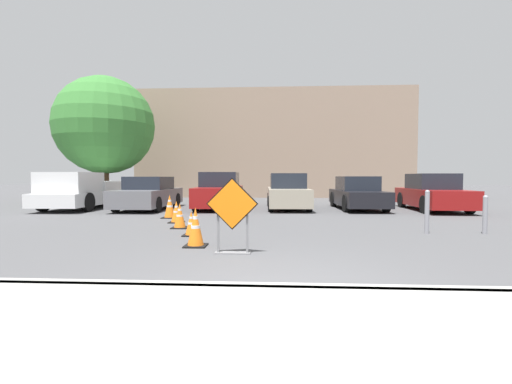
# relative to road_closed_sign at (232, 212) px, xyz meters

# --- Properties ---
(ground_plane) EXTENTS (96.00, 96.00, 0.00)m
(ground_plane) POSITION_rel_road_closed_sign_xyz_m (0.80, 7.78, -0.78)
(ground_plane) COLOR #4C4C4F
(sidewalk_strip) EXTENTS (30.80, 2.19, 0.14)m
(sidewalk_strip) POSITION_rel_road_closed_sign_xyz_m (0.80, -3.31, -0.71)
(sidewalk_strip) COLOR #999993
(sidewalk_strip) RESTS_ON ground_plane
(curb_lip) EXTENTS (30.80, 0.20, 0.14)m
(curb_lip) POSITION_rel_road_closed_sign_xyz_m (0.80, -2.22, -0.71)
(curb_lip) COLOR #999993
(curb_lip) RESTS_ON ground_plane
(road_closed_sign) EXTENTS (0.96, 0.20, 1.41)m
(road_closed_sign) POSITION_rel_road_closed_sign_xyz_m (0.00, 0.00, 0.00)
(road_closed_sign) COLOR black
(road_closed_sign) RESTS_ON ground_plane
(traffic_cone_nearest) EXTENTS (0.45, 0.45, 0.80)m
(traffic_cone_nearest) POSITION_rel_road_closed_sign_xyz_m (-0.84, 0.64, -0.39)
(traffic_cone_nearest) COLOR black
(traffic_cone_nearest) RESTS_ON ground_plane
(traffic_cone_second) EXTENTS (0.39, 0.39, 0.60)m
(traffic_cone_second) POSITION_rel_road_closed_sign_xyz_m (-1.23, 1.89, -0.49)
(traffic_cone_second) COLOR black
(traffic_cone_second) RESTS_ON ground_plane
(traffic_cone_third) EXTENTS (0.43, 0.43, 0.70)m
(traffic_cone_third) POSITION_rel_road_closed_sign_xyz_m (-1.85, 3.08, -0.44)
(traffic_cone_third) COLOR black
(traffic_cone_third) RESTS_ON ground_plane
(traffic_cone_fourth) EXTENTS (0.44, 0.44, 0.68)m
(traffic_cone_fourth) POSITION_rel_road_closed_sign_xyz_m (-2.27, 4.20, -0.45)
(traffic_cone_fourth) COLOR black
(traffic_cone_fourth) RESTS_ON ground_plane
(traffic_cone_fifth) EXTENTS (0.50, 0.50, 0.81)m
(traffic_cone_fifth) POSITION_rel_road_closed_sign_xyz_m (-2.86, 5.39, -0.38)
(traffic_cone_fifth) COLOR black
(traffic_cone_fifth) RESTS_ON ground_plane
(pickup_truck) EXTENTS (2.21, 5.38, 1.62)m
(pickup_truck) POSITION_rel_road_closed_sign_xyz_m (-7.84, 8.55, -0.05)
(pickup_truck) COLOR silver
(pickup_truck) RESTS_ON ground_plane
(parked_car_nearest) EXTENTS (1.91, 4.37, 1.43)m
(parked_car_nearest) POSITION_rel_road_closed_sign_xyz_m (-4.79, 8.56, -0.12)
(parked_car_nearest) COLOR slate
(parked_car_nearest) RESTS_ON ground_plane
(parked_car_second) EXTENTS (2.01, 4.68, 1.63)m
(parked_car_second) POSITION_rel_road_closed_sign_xyz_m (-1.72, 9.17, -0.04)
(parked_car_second) COLOR maroon
(parked_car_second) RESTS_ON ground_plane
(parked_car_third) EXTENTS (1.90, 4.37, 1.58)m
(parked_car_third) POSITION_rel_road_closed_sign_xyz_m (1.35, 9.15, -0.06)
(parked_car_third) COLOR #A39984
(parked_car_third) RESTS_ON ground_plane
(parked_car_fourth) EXTENTS (1.88, 4.24, 1.45)m
(parked_car_fourth) POSITION_rel_road_closed_sign_xyz_m (4.41, 9.05, -0.11)
(parked_car_fourth) COLOR black
(parked_car_fourth) RESTS_ON ground_plane
(parked_car_fifth) EXTENTS (1.98, 4.48, 1.56)m
(parked_car_fifth) POSITION_rel_road_closed_sign_xyz_m (7.48, 8.72, -0.06)
(parked_car_fifth) COLOR maroon
(parked_car_fifth) RESTS_ON ground_plane
(bollard_nearest) EXTENTS (0.12, 0.12, 1.10)m
(bollard_nearest) POSITION_rel_road_closed_sign_xyz_m (4.58, 2.52, -0.20)
(bollard_nearest) COLOR gray
(bollard_nearest) RESTS_ON ground_plane
(bollard_second) EXTENTS (0.12, 0.12, 0.97)m
(bollard_second) POSITION_rel_road_closed_sign_xyz_m (5.99, 2.52, -0.27)
(bollard_second) COLOR gray
(bollard_second) RESTS_ON ground_plane
(building_facade_backdrop) EXTENTS (19.30, 5.00, 7.51)m
(building_facade_backdrop) POSITION_rel_road_closed_sign_xyz_m (0.60, 19.64, 2.98)
(building_facade_backdrop) COLOR gray
(building_facade_backdrop) RESTS_ON ground_plane
(street_tree_behind_lot) EXTENTS (5.37, 5.37, 6.98)m
(street_tree_behind_lot) POSITION_rel_road_closed_sign_xyz_m (-8.70, 12.50, 3.50)
(street_tree_behind_lot) COLOR #513823
(street_tree_behind_lot) RESTS_ON ground_plane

